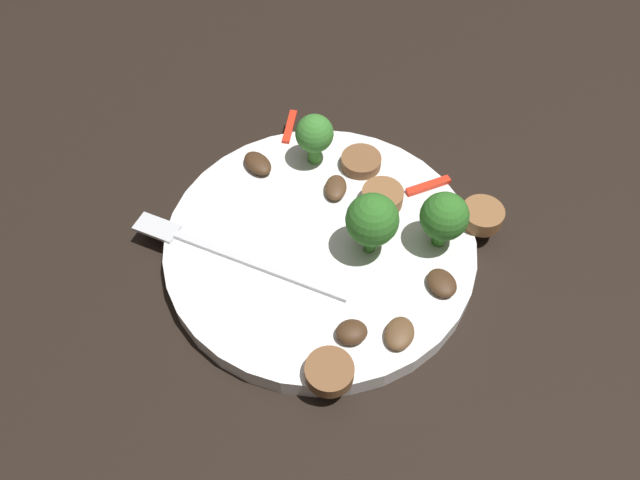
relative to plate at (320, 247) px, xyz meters
name	(u,v)px	position (x,y,z in m)	size (l,w,h in m)	color
ground_plane	(320,253)	(0.00, 0.00, -0.01)	(1.40, 1.40, 0.00)	black
plate	(320,247)	(0.00, 0.00, 0.00)	(0.24, 0.24, 0.02)	white
fork	(222,252)	(0.05, 0.05, 0.01)	(0.18, 0.05, 0.00)	silver
broccoli_floret_0	(444,217)	(-0.08, -0.05, 0.04)	(0.04, 0.04, 0.05)	#347525
broccoli_floret_1	(372,220)	(-0.04, -0.02, 0.04)	(0.04, 0.04, 0.06)	#347525
broccoli_floret_2	(314,135)	(0.05, -0.07, 0.04)	(0.03, 0.03, 0.05)	#408630
sausage_slice_0	(482,216)	(-0.09, -0.09, 0.02)	(0.03, 0.03, 0.01)	brown
sausage_slice_1	(329,372)	(-0.07, 0.09, 0.01)	(0.03, 0.03, 0.01)	brown
sausage_slice_2	(382,197)	(-0.02, -0.06, 0.02)	(0.03, 0.03, 0.01)	brown
sausage_slice_3	(361,162)	(0.02, -0.08, 0.01)	(0.03, 0.03, 0.01)	brown
mushroom_0	(258,163)	(0.09, -0.03, 0.01)	(0.03, 0.02, 0.01)	#422B19
mushroom_1	(336,188)	(0.02, -0.05, 0.01)	(0.03, 0.02, 0.01)	#4C331E
mushroom_2	(352,332)	(-0.07, 0.06, 0.01)	(0.02, 0.02, 0.01)	#422B19
mushroom_3	(399,333)	(-0.09, 0.04, 0.01)	(0.03, 0.02, 0.01)	brown
mushroom_4	(442,283)	(-0.10, -0.02, 0.01)	(0.03, 0.02, 0.01)	#422B19
pepper_strip_0	(290,127)	(0.09, -0.09, 0.01)	(0.04, 0.01, 0.00)	red
pepper_strip_2	(428,186)	(-0.04, -0.10, 0.01)	(0.04, 0.01, 0.00)	red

